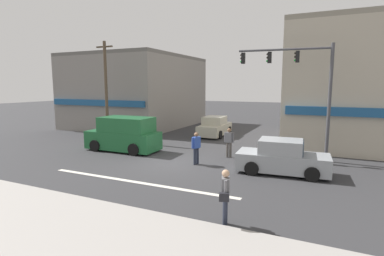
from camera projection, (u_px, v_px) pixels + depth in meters
name	position (u px, v px, depth m)	size (l,w,h in m)	color
ground_plane	(176.00, 163.00, 15.74)	(120.00, 120.00, 0.00)	#333335
lane_marking_stripe	(137.00, 182.00, 12.59)	(9.00, 0.24, 0.01)	silver
sidewalk_curb	(29.00, 233.00, 8.09)	(40.00, 5.00, 0.16)	#9E9993
building_left_block	(137.00, 91.00, 30.27)	(10.12, 11.94, 6.89)	gray
utility_pole_near_left	(106.00, 90.00, 21.82)	(1.40, 0.22, 7.18)	brown
traffic_light_mast	(304.00, 81.00, 15.89)	(4.87, 0.64, 6.20)	#47474C
van_approaching_near	(124.00, 135.00, 18.57)	(4.63, 2.09, 2.11)	#1E6033
sedan_waiting_far	(282.00, 158.00, 13.82)	(4.21, 2.11, 1.58)	#999EA3
sedan_crossing_center	(215.00, 127.00, 24.15)	(1.97, 4.15, 1.58)	#B7B29E
pedestrian_foreground_with_bag	(225.00, 194.00, 8.58)	(0.38, 0.69, 1.67)	#232838
pedestrian_mid_crossing	(229.00, 141.00, 16.83)	(0.57, 0.22, 1.67)	#4C4742
pedestrian_far_side	(196.00, 146.00, 15.33)	(0.36, 0.51, 1.67)	#232838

